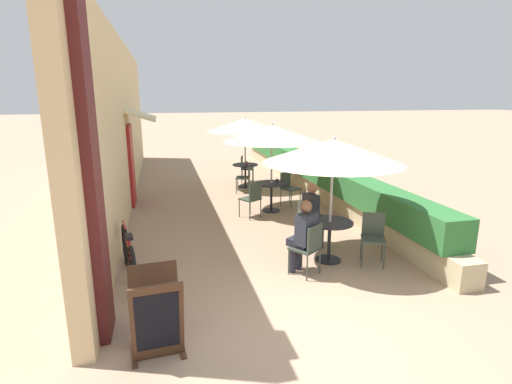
# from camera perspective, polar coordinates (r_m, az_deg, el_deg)

# --- Properties ---
(ground_plane) EXTENTS (120.00, 120.00, 0.00)m
(ground_plane) POSITION_cam_1_polar(r_m,az_deg,el_deg) (5.24, 7.13, -19.43)
(ground_plane) COLOR #9E7F66
(cafe_facade_wall) EXTENTS (0.98, 14.93, 4.20)m
(cafe_facade_wall) POSITION_cam_1_polar(r_m,az_deg,el_deg) (11.47, -18.31, 9.29)
(cafe_facade_wall) COLOR #D6B784
(cafe_facade_wall) RESTS_ON ground_plane
(planter_hedge) EXTENTS (0.60, 13.93, 1.01)m
(planter_hedge) POSITION_cam_1_polar(r_m,az_deg,el_deg) (12.46, 7.31, 2.96)
(planter_hedge) COLOR tan
(planter_hedge) RESTS_ON ground_plane
(patio_table_near) EXTENTS (0.80, 0.80, 0.72)m
(patio_table_near) POSITION_cam_1_polar(r_m,az_deg,el_deg) (7.08, 10.46, -5.63)
(patio_table_near) COLOR black
(patio_table_near) RESTS_ON ground_plane
(patio_umbrella_near) EXTENTS (2.34, 2.34, 2.19)m
(patio_umbrella_near) POSITION_cam_1_polar(r_m,az_deg,el_deg) (6.75, 10.98, 5.77)
(patio_umbrella_near) COLOR #B7B7BC
(patio_umbrella_near) RESTS_ON ground_plane
(cafe_chair_near_left) EXTENTS (0.43, 0.43, 0.87)m
(cafe_chair_near_left) POSITION_cam_1_polar(r_m,az_deg,el_deg) (7.68, 7.33, -4.08)
(cafe_chair_near_left) COLOR #384238
(cafe_chair_near_left) RESTS_ON ground_plane
(seated_patron_near_left) EXTENTS (0.42, 0.36, 1.25)m
(seated_patron_near_left) POSITION_cam_1_polar(r_m,az_deg,el_deg) (7.68, 8.13, -2.78)
(seated_patron_near_left) COLOR #23232D
(seated_patron_near_left) RESTS_ON ground_plane
(cafe_chair_near_right) EXTENTS (0.56, 0.56, 0.87)m
(cafe_chair_near_right) POSITION_cam_1_polar(r_m,az_deg,el_deg) (6.46, 7.55, -7.57)
(cafe_chair_near_right) COLOR #384238
(cafe_chair_near_right) RESTS_ON ground_plane
(seated_patron_near_right) EXTENTS (0.49, 0.51, 1.25)m
(seated_patron_near_right) POSITION_cam_1_polar(r_m,az_deg,el_deg) (6.46, 6.78, -5.94)
(seated_patron_near_right) COLOR #23232D
(seated_patron_near_right) RESTS_ON ground_plane
(cafe_chair_near_back) EXTENTS (0.53, 0.53, 0.87)m
(cafe_chair_near_back) POSITION_cam_1_polar(r_m,az_deg,el_deg) (7.19, 16.40, -5.81)
(cafe_chair_near_back) COLOR #384238
(cafe_chair_near_back) RESTS_ON ground_plane
(patio_table_mid) EXTENTS (0.80, 0.80, 0.72)m
(patio_table_mid) POSITION_cam_1_polar(r_m,az_deg,el_deg) (9.92, 2.20, 0.23)
(patio_table_mid) COLOR black
(patio_table_mid) RESTS_ON ground_plane
(patio_umbrella_mid) EXTENTS (2.34, 2.34, 2.19)m
(patio_umbrella_mid) POSITION_cam_1_polar(r_m,az_deg,el_deg) (9.69, 2.28, 8.38)
(patio_umbrella_mid) COLOR #B7B7BC
(patio_umbrella_mid) RESTS_ON ground_plane
(cafe_chair_mid_left) EXTENTS (0.55, 0.55, 0.87)m
(cafe_chair_mid_left) POSITION_cam_1_polar(r_m,az_deg,el_deg) (10.51, 4.66, 0.89)
(cafe_chair_mid_left) COLOR #384238
(cafe_chair_mid_left) RESTS_ON ground_plane
(cafe_chair_mid_right) EXTENTS (0.55, 0.55, 0.87)m
(cafe_chair_mid_right) POSITION_cam_1_polar(r_m,az_deg,el_deg) (9.36, -0.55, -0.68)
(cafe_chair_mid_right) COLOR #384238
(cafe_chair_mid_right) RESTS_ON ground_plane
(coffee_cup_mid) EXTENTS (0.07, 0.07, 0.09)m
(coffee_cup_mid) POSITION_cam_1_polar(r_m,az_deg,el_deg) (9.92, 3.04, 1.60)
(coffee_cup_mid) COLOR #232328
(coffee_cup_mid) RESTS_ON patio_table_mid
(patio_table_far) EXTENTS (0.80, 0.80, 0.72)m
(patio_table_far) POSITION_cam_1_polar(r_m,az_deg,el_deg) (12.55, -1.54, 3.11)
(patio_table_far) COLOR black
(patio_table_far) RESTS_ON ground_plane
(patio_umbrella_far) EXTENTS (2.34, 2.34, 2.19)m
(patio_umbrella_far) POSITION_cam_1_polar(r_m,az_deg,el_deg) (12.36, -1.58, 9.57)
(patio_umbrella_far) COLOR #B7B7BC
(patio_umbrella_far) RESTS_ON ground_plane
(cafe_chair_far_left) EXTENTS (0.50, 0.50, 0.87)m
(cafe_chair_far_left) POSITION_cam_1_polar(r_m,az_deg,el_deg) (13.28, -1.56, 3.65)
(cafe_chair_far_left) COLOR #384238
(cafe_chair_far_left) RESTS_ON ground_plane
(cafe_chair_far_right) EXTENTS (0.50, 0.50, 0.87)m
(cafe_chair_far_right) POSITION_cam_1_polar(r_m,az_deg,el_deg) (11.82, -1.51, 2.38)
(cafe_chair_far_right) COLOR #384238
(cafe_chair_far_right) RESTS_ON ground_plane
(coffee_cup_far) EXTENTS (0.07, 0.07, 0.09)m
(coffee_cup_far) POSITION_cam_1_polar(r_m,az_deg,el_deg) (12.57, -1.38, 4.22)
(coffee_cup_far) COLOR #B73D3D
(coffee_cup_far) RESTS_ON patio_table_far
(bicycle_leaning) EXTENTS (0.37, 1.78, 0.81)m
(bicycle_leaning) POSITION_cam_1_polar(r_m,az_deg,el_deg) (6.71, -17.70, -8.63)
(bicycle_leaning) COLOR black
(bicycle_leaning) RESTS_ON ground_plane
(menu_board) EXTENTS (0.62, 0.67, 0.97)m
(menu_board) POSITION_cam_1_polar(r_m,az_deg,el_deg) (4.78, -14.08, -16.53)
(menu_board) COLOR #422819
(menu_board) RESTS_ON ground_plane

